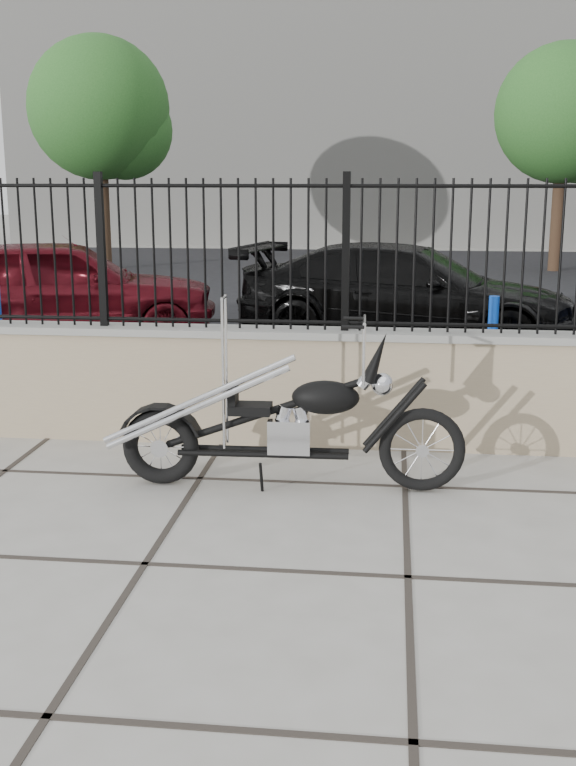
# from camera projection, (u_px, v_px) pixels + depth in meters

# --- Properties ---
(ground_plane) EXTENTS (90.00, 90.00, 0.00)m
(ground_plane) POSITION_uv_depth(u_px,v_px,m) (145.00, 564.00, 5.14)
(ground_plane) COLOR #99968E
(ground_plane) RESTS_ON ground
(parking_lot) EXTENTS (30.00, 30.00, 0.00)m
(parking_lot) POSITION_uv_depth(u_px,v_px,m) (320.00, 291.00, 17.24)
(parking_lot) COLOR black
(parking_lot) RESTS_ON ground
(retaining_wall) EXTENTS (14.00, 0.36, 0.96)m
(retaining_wall) POSITION_uv_depth(u_px,v_px,m) (224.00, 385.00, 7.45)
(retaining_wall) COLOR gray
(retaining_wall) RESTS_ON ground_plane
(iron_fence) EXTENTS (14.00, 0.08, 1.20)m
(iron_fence) POSITION_uv_depth(u_px,v_px,m) (222.00, 254.00, 7.21)
(iron_fence) COLOR black
(iron_fence) RESTS_ON retaining_wall
(background_building) EXTENTS (22.00, 6.00, 8.00)m
(background_building) POSITION_uv_depth(u_px,v_px,m) (355.00, 120.00, 29.88)
(background_building) COLOR beige
(background_building) RESTS_ON ground_plane
(chopper_motorcycle) EXTENTS (2.34, 0.47, 1.40)m
(chopper_motorcycle) POSITION_uv_depth(u_px,v_px,m) (283.00, 393.00, 6.26)
(chopper_motorcycle) COLOR black
(chopper_motorcycle) RESTS_ON ground_plane
(car_red) EXTENTS (4.43, 2.82, 1.40)m
(car_red) POSITION_uv_depth(u_px,v_px,m) (61.00, 288.00, 12.00)
(car_red) COLOR #510B13
(car_red) RESTS_ON parking_lot
(car_black) EXTENTS (4.78, 2.76, 1.30)m
(car_black) POSITION_uv_depth(u_px,v_px,m) (407.00, 294.00, 11.80)
(car_black) COLOR black
(car_black) RESTS_ON parking_lot
(bollard_b) EXTENTS (0.12, 0.12, 0.93)m
(bollard_b) POSITION_uv_depth(u_px,v_px,m) (492.00, 339.00, 9.64)
(bollard_b) COLOR blue
(bollard_b) RESTS_ON ground_plane
(tree_left) EXTENTS (3.25, 3.25, 5.48)m
(tree_left) POSITION_uv_depth(u_px,v_px,m) (98.00, 101.00, 20.54)
(tree_left) COLOR #382619
(tree_left) RESTS_ON ground_plane
(tree_right) EXTENTS (3.12, 3.12, 5.27)m
(tree_right) POSITION_uv_depth(u_px,v_px,m) (565.00, 107.00, 20.17)
(tree_right) COLOR #382619
(tree_right) RESTS_ON ground_plane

